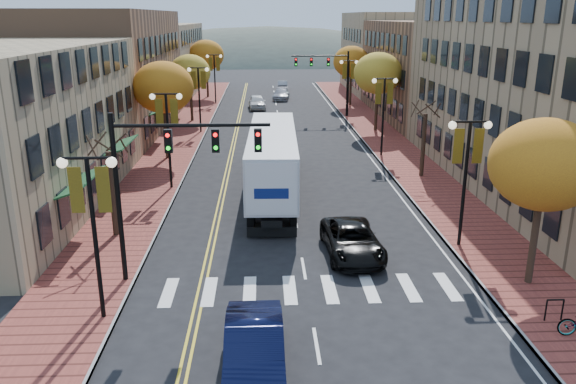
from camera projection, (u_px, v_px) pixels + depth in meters
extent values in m
plane|color=black|center=(312.00, 315.00, 20.53)|extent=(200.00, 200.00, 0.00)
cube|color=brown|center=(183.00, 136.00, 51.10)|extent=(4.00, 85.00, 0.15)
cube|color=brown|center=(378.00, 134.00, 51.88)|extent=(4.00, 85.00, 0.15)
cube|color=brown|center=(98.00, 72.00, 52.46)|extent=(12.00, 24.00, 11.00)
cube|color=#9E8966|center=(150.00, 60.00, 76.52)|extent=(12.00, 26.00, 9.50)
cube|color=brown|center=(451.00, 70.00, 59.87)|extent=(15.00, 24.00, 10.00)
cube|color=#9E8966|center=(402.00, 53.00, 80.70)|extent=(15.00, 20.00, 11.00)
cylinder|color=#382619|center=(112.00, 194.00, 27.09)|extent=(0.28, 0.28, 4.20)
cylinder|color=#382619|center=(166.00, 126.00, 42.24)|extent=(0.28, 0.28, 4.90)
ellipsoid|color=orange|center=(163.00, 87.00, 41.38)|extent=(4.48, 4.48, 3.81)
cylinder|color=#382619|center=(191.00, 98.00, 57.54)|extent=(0.28, 0.28, 4.55)
ellipsoid|color=gold|center=(190.00, 72.00, 56.75)|extent=(4.16, 4.16, 3.54)
cylinder|color=#382619|center=(207.00, 78.00, 74.63)|extent=(0.28, 0.28, 5.04)
ellipsoid|color=orange|center=(206.00, 55.00, 73.75)|extent=(4.61, 4.61, 3.92)
cylinder|color=#382619|center=(535.00, 229.00, 22.10)|extent=(0.28, 0.28, 4.55)
ellipsoid|color=orange|center=(545.00, 164.00, 21.31)|extent=(4.16, 4.16, 3.54)
cylinder|color=#382619|center=(423.00, 145.00, 37.40)|extent=(0.28, 0.28, 4.20)
cylinder|color=#382619|center=(377.00, 104.00, 52.55)|extent=(0.28, 0.28, 4.90)
ellipsoid|color=gold|center=(378.00, 73.00, 51.70)|extent=(4.48, 4.48, 3.81)
cylinder|color=#382619|center=(351.00, 85.00, 67.83)|extent=(0.28, 0.28, 4.76)
ellipsoid|color=orange|center=(351.00, 62.00, 67.00)|extent=(4.35, 4.35, 3.70)
cylinder|color=black|center=(96.00, 243.00, 19.30)|extent=(0.16, 0.16, 6.00)
cylinder|color=black|center=(86.00, 158.00, 18.41)|extent=(1.60, 0.10, 0.10)
sphere|color=#FFF2CC|center=(62.00, 163.00, 18.42)|extent=(0.36, 0.36, 0.36)
sphere|color=#FFF2CC|center=(111.00, 162.00, 18.49)|extent=(0.36, 0.36, 0.36)
cube|color=#A98916|center=(76.00, 190.00, 18.72)|extent=(0.45, 0.03, 1.60)
cube|color=#A98916|center=(103.00, 190.00, 18.76)|extent=(0.45, 0.03, 1.60)
cylinder|color=black|center=(169.00, 143.00, 34.56)|extent=(0.16, 0.16, 6.00)
cylinder|color=black|center=(166.00, 94.00, 33.66)|extent=(1.60, 0.10, 0.10)
sphere|color=#FFF2CC|center=(152.00, 97.00, 33.67)|extent=(0.36, 0.36, 0.36)
sphere|color=#FFF2CC|center=(179.00, 96.00, 33.74)|extent=(0.36, 0.36, 0.36)
cube|color=#A98916|center=(159.00, 112.00, 33.97)|extent=(0.45, 0.03, 1.60)
cube|color=#A98916|center=(174.00, 112.00, 34.01)|extent=(0.45, 0.03, 1.60)
cylinder|color=black|center=(199.00, 101.00, 51.72)|extent=(0.16, 0.16, 6.00)
cylinder|color=black|center=(198.00, 68.00, 50.82)|extent=(1.60, 0.10, 0.10)
sphere|color=#FFF2CC|center=(189.00, 70.00, 50.83)|extent=(0.36, 0.36, 0.36)
sphere|color=#FFF2CC|center=(207.00, 70.00, 50.90)|extent=(0.36, 0.36, 0.36)
cube|color=#A98916|center=(194.00, 80.00, 51.13)|extent=(0.45, 0.03, 1.60)
cube|color=#A98916|center=(203.00, 80.00, 51.17)|extent=(0.45, 0.03, 1.60)
cylinder|color=black|center=(215.00, 80.00, 68.88)|extent=(0.16, 0.16, 6.00)
cylinder|color=black|center=(214.00, 55.00, 67.98)|extent=(1.60, 0.10, 0.10)
sphere|color=#FFF2CC|center=(207.00, 56.00, 67.99)|extent=(0.36, 0.36, 0.36)
sphere|color=#FFF2CC|center=(221.00, 56.00, 68.06)|extent=(0.36, 0.36, 0.36)
cube|color=#A98916|center=(211.00, 64.00, 68.29)|extent=(0.45, 0.03, 1.60)
cube|color=#A98916|center=(218.00, 64.00, 68.33)|extent=(0.45, 0.03, 1.60)
cylinder|color=black|center=(464.00, 187.00, 25.67)|extent=(0.16, 0.16, 6.00)
cylinder|color=black|center=(471.00, 122.00, 24.78)|extent=(1.60, 0.10, 0.10)
sphere|color=#FFF2CC|center=(453.00, 125.00, 24.79)|extent=(0.36, 0.36, 0.36)
sphere|color=#FFF2CC|center=(488.00, 125.00, 24.86)|extent=(0.36, 0.36, 0.36)
cube|color=#A98916|center=(458.00, 146.00, 25.09)|extent=(0.45, 0.03, 1.60)
cube|color=#A98916|center=(478.00, 146.00, 25.13)|extent=(0.45, 0.03, 1.60)
cylinder|color=black|center=(383.00, 119.00, 42.83)|extent=(0.16, 0.16, 6.00)
cylinder|color=black|center=(385.00, 79.00, 41.94)|extent=(1.60, 0.10, 0.10)
sphere|color=#FFF2CC|center=(374.00, 81.00, 41.95)|extent=(0.36, 0.36, 0.36)
sphere|color=#FFF2CC|center=(395.00, 81.00, 42.02)|extent=(0.36, 0.36, 0.36)
cube|color=#A98916|center=(378.00, 94.00, 42.25)|extent=(0.45, 0.03, 1.60)
cube|color=#A98916|center=(390.00, 93.00, 42.29)|extent=(0.45, 0.03, 1.60)
cylinder|color=black|center=(348.00, 89.00, 59.99)|extent=(0.16, 0.16, 6.00)
cylinder|color=black|center=(349.00, 61.00, 59.10)|extent=(1.60, 0.10, 0.10)
sphere|color=#FFF2CC|center=(342.00, 62.00, 59.11)|extent=(0.36, 0.36, 0.36)
sphere|color=#FFF2CC|center=(357.00, 62.00, 59.18)|extent=(0.36, 0.36, 0.36)
cube|color=#A98916|center=(345.00, 71.00, 59.41)|extent=(0.45, 0.03, 1.60)
cube|color=#A98916|center=(353.00, 71.00, 59.44)|extent=(0.45, 0.03, 1.60)
cylinder|color=black|center=(118.00, 202.00, 22.02)|extent=(0.20, 0.20, 7.00)
cylinder|color=black|center=(191.00, 125.00, 21.25)|extent=(6.00, 0.14, 0.14)
cube|color=black|center=(168.00, 141.00, 21.39)|extent=(0.30, 0.25, 0.90)
sphere|color=#FF0C0C|center=(167.00, 135.00, 21.18)|extent=(0.16, 0.16, 0.16)
cube|color=black|center=(216.00, 141.00, 21.47)|extent=(0.30, 0.25, 0.90)
sphere|color=#FF0C0C|center=(215.00, 135.00, 21.26)|extent=(0.16, 0.16, 0.16)
cube|color=black|center=(258.00, 140.00, 21.54)|extent=(0.30, 0.25, 0.90)
sphere|color=#FF0C0C|center=(258.00, 135.00, 21.33)|extent=(0.16, 0.16, 0.16)
cylinder|color=black|center=(347.00, 85.00, 59.84)|extent=(0.20, 0.20, 7.00)
cylinder|color=black|center=(320.00, 56.00, 58.81)|extent=(6.00, 0.14, 0.14)
cube|color=black|center=(328.00, 62.00, 59.03)|extent=(0.30, 0.25, 0.90)
sphere|color=#FF0C0C|center=(329.00, 59.00, 58.82)|extent=(0.16, 0.16, 0.16)
cube|color=black|center=(311.00, 62.00, 58.95)|extent=(0.30, 0.25, 0.90)
sphere|color=#FF0C0C|center=(311.00, 59.00, 58.74)|extent=(0.16, 0.16, 0.16)
cube|color=black|center=(296.00, 62.00, 58.88)|extent=(0.30, 0.25, 0.90)
sphere|color=#FF0C0C|center=(296.00, 60.00, 58.67)|extent=(0.16, 0.16, 0.16)
cube|color=black|center=(273.00, 185.00, 33.35)|extent=(1.38, 13.35, 0.36)
cube|color=silver|center=(272.00, 156.00, 32.82)|extent=(3.02, 13.39, 2.87)
cube|color=black|center=(273.00, 142.00, 40.93)|extent=(2.64, 3.14, 2.56)
cylinder|color=black|center=(251.00, 222.00, 28.36)|extent=(0.39, 1.03, 1.02)
cylinder|color=black|center=(293.00, 222.00, 28.39)|extent=(0.39, 1.03, 1.02)
cylinder|color=black|center=(252.00, 214.00, 29.53)|extent=(0.39, 1.03, 1.02)
cylinder|color=black|center=(293.00, 214.00, 29.57)|extent=(0.39, 1.03, 1.02)
cylinder|color=black|center=(258.00, 162.00, 40.09)|extent=(0.39, 1.03, 1.02)
cylinder|color=black|center=(288.00, 162.00, 40.13)|extent=(0.39, 1.03, 1.02)
cylinder|color=black|center=(259.00, 155.00, 42.24)|extent=(0.39, 1.03, 1.02)
cylinder|color=black|center=(288.00, 154.00, 42.28)|extent=(0.39, 1.03, 1.02)
imported|color=black|center=(254.00, 351.00, 16.86)|extent=(1.83, 5.09, 1.67)
imported|color=black|center=(352.00, 240.00, 25.51)|extent=(2.59, 5.25, 1.43)
imported|color=silver|center=(257.00, 102.00, 66.17)|extent=(2.23, 4.86, 1.61)
imported|color=#9E9DA4|center=(281.00, 94.00, 73.49)|extent=(2.52, 5.11, 1.43)
imported|color=#94959B|center=(283.00, 85.00, 83.63)|extent=(1.56, 4.13, 1.34)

